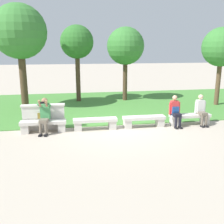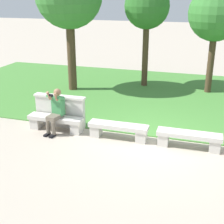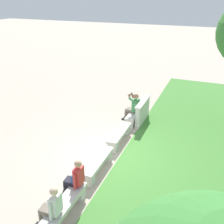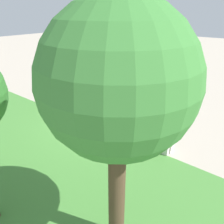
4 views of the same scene
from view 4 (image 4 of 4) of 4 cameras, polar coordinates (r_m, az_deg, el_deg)
ground_plane at (r=10.50m, az=-3.58°, el=-2.88°), size 80.00×80.00×0.00m
grass_strip at (r=8.33m, az=-24.63°, el=-13.73°), size 19.62×8.00×0.03m
bench_main at (r=8.91m, az=10.85°, el=-6.72°), size 1.71×0.40×0.45m
bench_near at (r=9.81m, az=0.69°, el=-3.05°), size 1.71×0.40×0.45m
bench_mid at (r=10.99m, az=-7.46°, el=-0.01°), size 1.71×0.40×0.45m
bench_far at (r=12.38m, az=-13.91°, el=2.40°), size 1.71×0.40×0.45m
backrest_wall_with_plaque at (r=8.53m, az=9.88°, el=-6.42°), size 1.65×0.24×1.01m
person_photographer at (r=8.77m, az=10.89°, el=-3.90°), size 0.52×0.76×1.32m
person_distant at (r=11.77m, az=-11.77°, el=3.42°), size 0.48×0.68×1.26m
person_companion at (r=12.61m, az=-15.12°, el=4.55°), size 0.48×0.68×1.26m
backpack at (r=11.76m, az=-11.90°, el=3.15°), size 0.28×0.24×0.43m
tree_behind_wall at (r=3.59m, az=1.59°, el=7.36°), size 2.66×2.66×5.21m
trash_bin at (r=14.89m, az=-15.45°, el=6.45°), size 0.44×0.44×0.75m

